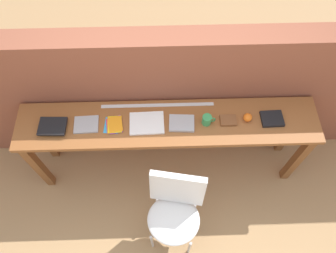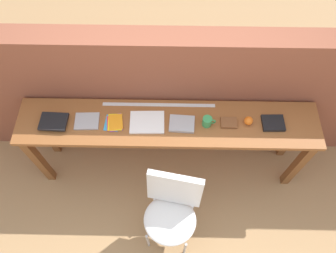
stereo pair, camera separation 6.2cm
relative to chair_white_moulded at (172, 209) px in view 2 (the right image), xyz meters
name	(u,v)px [view 2 (the right image)]	position (x,y,z in m)	size (l,w,h in m)	color
ground_plane	(168,192)	(-0.04, 0.32, -0.53)	(40.00, 40.00, 0.00)	tan
brick_wall_back	(169,97)	(-0.04, 0.96, 0.23)	(6.00, 0.20, 1.51)	brown
sideboard	(168,131)	(-0.04, 0.62, 0.21)	(2.50, 0.44, 0.88)	brown
chair_white_moulded	(172,209)	(0.00, 0.00, 0.00)	(0.51, 0.52, 0.89)	white
book_stack_leftmost	(54,122)	(-0.97, 0.59, 0.38)	(0.22, 0.17, 0.05)	olive
magazine_cycling	(87,121)	(-0.70, 0.62, 0.36)	(0.20, 0.16, 0.02)	#9E9EA3
pamphlet_pile_colourful	(115,123)	(-0.48, 0.61, 0.36)	(0.16, 0.18, 0.01)	#3399D8
book_open_centre	(147,122)	(-0.21, 0.61, 0.36)	(0.28, 0.21, 0.02)	white
book_grey_hardcover	(182,124)	(0.07, 0.60, 0.37)	(0.20, 0.15, 0.03)	#9E9EA3
mug	(207,122)	(0.28, 0.61, 0.40)	(0.11, 0.08, 0.09)	#338C4C
leather_journal_brown	(229,123)	(0.46, 0.62, 0.37)	(0.13, 0.10, 0.02)	brown
sports_ball_small	(248,121)	(0.61, 0.63, 0.39)	(0.07, 0.07, 0.07)	orange
book_repair_rightmost	(273,123)	(0.82, 0.62, 0.37)	(0.18, 0.15, 0.03)	black
ruler_metal_back_edge	(159,105)	(-0.12, 0.79, 0.35)	(0.95, 0.03, 0.00)	silver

